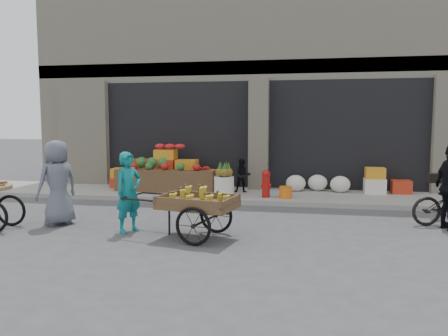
% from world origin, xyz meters
% --- Properties ---
extents(ground, '(80.00, 80.00, 0.00)m').
position_xyz_m(ground, '(0.00, 0.00, 0.00)').
color(ground, '#424244').
rests_on(ground, ground).
extents(sidewalk, '(18.00, 2.20, 0.12)m').
position_xyz_m(sidewalk, '(0.00, 4.10, 0.06)').
color(sidewalk, gray).
rests_on(sidewalk, ground).
extents(building, '(14.00, 6.45, 7.00)m').
position_xyz_m(building, '(0.00, 8.03, 3.37)').
color(building, beige).
rests_on(building, ground).
extents(fruit_display, '(3.10, 1.12, 1.24)m').
position_xyz_m(fruit_display, '(-2.48, 4.38, 0.67)').
color(fruit_display, red).
rests_on(fruit_display, sidewalk).
extents(pineapple_bin, '(0.52, 0.52, 0.50)m').
position_xyz_m(pineapple_bin, '(-0.75, 3.60, 0.37)').
color(pineapple_bin, silver).
rests_on(pineapple_bin, sidewalk).
extents(fire_hydrant, '(0.22, 0.22, 0.71)m').
position_xyz_m(fire_hydrant, '(0.35, 3.55, 0.50)').
color(fire_hydrant, '#A5140F').
rests_on(fire_hydrant, sidewalk).
extents(orange_bucket, '(0.32, 0.32, 0.30)m').
position_xyz_m(orange_bucket, '(0.85, 3.50, 0.27)').
color(orange_bucket, orange).
rests_on(orange_bucket, sidewalk).
extents(right_bay_goods, '(3.35, 0.60, 0.70)m').
position_xyz_m(right_bay_goods, '(2.61, 4.70, 0.41)').
color(right_bay_goods, silver).
rests_on(right_bay_goods, sidewalk).
extents(seated_person, '(0.51, 0.43, 0.93)m').
position_xyz_m(seated_person, '(-0.35, 4.20, 0.58)').
color(seated_person, black).
rests_on(seated_person, sidewalk).
extents(banana_cart, '(2.34, 1.33, 0.92)m').
position_xyz_m(banana_cart, '(-0.56, -0.18, 0.67)').
color(banana_cart, brown).
rests_on(banana_cart, ground).
extents(vendor_woman, '(0.58, 0.65, 1.49)m').
position_xyz_m(vendor_woman, '(-1.87, 0.01, 0.75)').
color(vendor_woman, '#0F7276').
rests_on(vendor_woman, ground).
extents(vendor_grey, '(0.87, 0.98, 1.69)m').
position_xyz_m(vendor_grey, '(-3.48, 0.30, 0.84)').
color(vendor_grey, slate).
rests_on(vendor_grey, ground).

